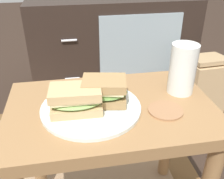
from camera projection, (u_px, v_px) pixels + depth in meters
The scene contains 9 objects.
side_table at pixel (111, 132), 0.73m from camera, with size 0.56×0.36×0.46m.
tv_cabinet at pixel (112, 44), 1.61m from camera, with size 0.96×0.46×0.58m.
area_rug at pixel (49, 156), 1.16m from camera, with size 1.23×0.77×0.01m.
plate at pixel (91, 108), 0.67m from camera, with size 0.26×0.26×0.01m, color silver.
sandwich_front at pixel (76, 100), 0.63m from camera, with size 0.14×0.09×0.07m.
sandwich_back at pixel (104, 91), 0.67m from camera, with size 0.13×0.11×0.07m.
beer_glass at pixel (182, 70), 0.72m from camera, with size 0.08×0.08×0.14m.
coaster at pixel (166, 110), 0.67m from camera, with size 0.09×0.09×0.01m, color #996B47.
paper_bag at pixel (202, 89), 1.33m from camera, with size 0.20×0.19×0.37m.
Camera 1 is at (-0.10, -0.57, 0.84)m, focal length 41.03 mm.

